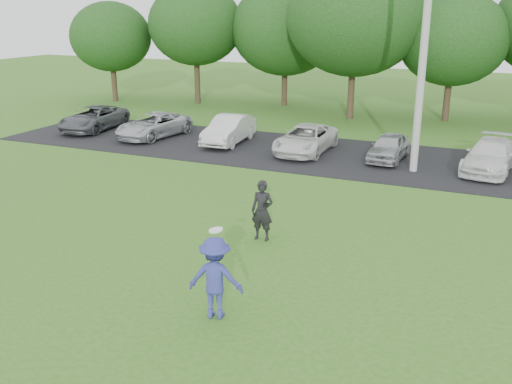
# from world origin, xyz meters

# --- Properties ---
(ground) EXTENTS (100.00, 100.00, 0.00)m
(ground) POSITION_xyz_m (0.00, 0.00, 0.00)
(ground) COLOR #33691E
(ground) RESTS_ON ground
(parking_lot) EXTENTS (32.00, 6.50, 0.03)m
(parking_lot) POSITION_xyz_m (0.00, 13.00, 0.01)
(parking_lot) COLOR black
(parking_lot) RESTS_ON ground
(utility_pole) EXTENTS (0.28, 0.28, 10.85)m
(utility_pole) POSITION_xyz_m (2.95, 11.87, 5.42)
(utility_pole) COLOR #A8A8A3
(utility_pole) RESTS_ON ground
(frisbee_player) EXTENTS (1.23, 0.87, 2.05)m
(frisbee_player) POSITION_xyz_m (0.90, -0.66, 0.86)
(frisbee_player) COLOR #32368D
(frisbee_player) RESTS_ON ground
(camera_bystander) EXTENTS (0.62, 0.44, 1.65)m
(camera_bystander) POSITION_xyz_m (0.21, 3.43, 0.83)
(camera_bystander) COLOR black
(camera_bystander) RESTS_ON ground
(parked_cars) EXTENTS (28.56, 4.74, 1.25)m
(parked_cars) POSITION_xyz_m (0.30, 13.09, 0.62)
(parked_cars) COLOR #505357
(parked_cars) RESTS_ON parking_lot
(tree_row) EXTENTS (42.39, 9.85, 8.64)m
(tree_row) POSITION_xyz_m (1.51, 22.76, 4.91)
(tree_row) COLOR #38281C
(tree_row) RESTS_ON ground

